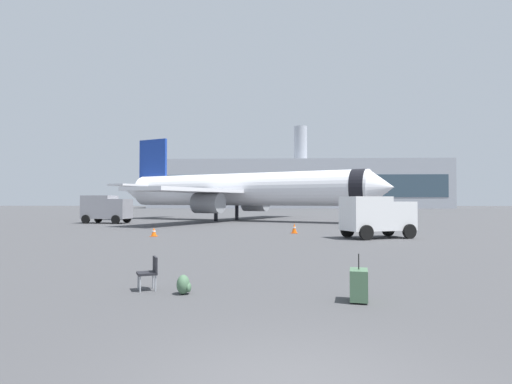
{
  "coord_description": "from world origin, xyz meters",
  "views": [
    {
      "loc": [
        -0.22,
        -5.12,
        2.31
      ],
      "look_at": [
        -1.72,
        26.7,
        3.0
      ],
      "focal_mm": 29.62,
      "sensor_mm": 36.0,
      "label": 1
    }
  ],
  "objects_px": {
    "service_truck": "(106,208)",
    "cargo_van": "(377,215)",
    "traveller_backpack": "(184,285)",
    "gate_chair": "(150,271)",
    "safety_cone_mid": "(154,232)",
    "rolling_suitcase": "(359,285)",
    "safety_cone_far": "(380,221)",
    "safety_cone_near": "(294,228)",
    "airplane_at_gate": "(240,190)"
  },
  "relations": [
    {
      "from": "safety_cone_mid",
      "to": "gate_chair",
      "type": "bearing_deg",
      "value": -74.03
    },
    {
      "from": "safety_cone_near",
      "to": "service_truck",
      "type": "bearing_deg",
      "value": 145.82
    },
    {
      "from": "service_truck",
      "to": "safety_cone_mid",
      "type": "relative_size",
      "value": 8.59
    },
    {
      "from": "cargo_van",
      "to": "gate_chair",
      "type": "xyz_separation_m",
      "value": [
        -9.59,
        -15.87,
        -0.95
      ]
    },
    {
      "from": "cargo_van",
      "to": "rolling_suitcase",
      "type": "height_order",
      "value": "cargo_van"
    },
    {
      "from": "rolling_suitcase",
      "to": "gate_chair",
      "type": "xyz_separation_m",
      "value": [
        -5.18,
        1.02,
        0.11
      ]
    },
    {
      "from": "safety_cone_far",
      "to": "rolling_suitcase",
      "type": "distance_m",
      "value": 33.19
    },
    {
      "from": "safety_cone_near",
      "to": "rolling_suitcase",
      "type": "relative_size",
      "value": 0.66
    },
    {
      "from": "safety_cone_near",
      "to": "rolling_suitcase",
      "type": "xyz_separation_m",
      "value": [
        0.59,
        -20.53,
        0.03
      ]
    },
    {
      "from": "airplane_at_gate",
      "to": "safety_cone_far",
      "type": "xyz_separation_m",
      "value": [
        14.5,
        -7.75,
        -3.31
      ]
    },
    {
      "from": "safety_cone_near",
      "to": "gate_chair",
      "type": "xyz_separation_m",
      "value": [
        -4.6,
        -19.51,
        0.14
      ]
    },
    {
      "from": "cargo_van",
      "to": "safety_cone_mid",
      "type": "xyz_separation_m",
      "value": [
        -14.3,
        0.58,
        -1.16
      ]
    },
    {
      "from": "safety_cone_mid",
      "to": "cargo_van",
      "type": "bearing_deg",
      "value": -2.33
    },
    {
      "from": "cargo_van",
      "to": "gate_chair",
      "type": "height_order",
      "value": "cargo_van"
    },
    {
      "from": "safety_cone_far",
      "to": "gate_chair",
      "type": "bearing_deg",
      "value": -113.43
    },
    {
      "from": "traveller_backpack",
      "to": "gate_chair",
      "type": "height_order",
      "value": "gate_chair"
    },
    {
      "from": "cargo_van",
      "to": "airplane_at_gate",
      "type": "bearing_deg",
      "value": 114.76
    },
    {
      "from": "service_truck",
      "to": "safety_cone_near",
      "type": "distance_m",
      "value": 23.06
    },
    {
      "from": "airplane_at_gate",
      "to": "rolling_suitcase",
      "type": "distance_m",
      "value": 40.5
    },
    {
      "from": "rolling_suitcase",
      "to": "safety_cone_far",
      "type": "bearing_deg",
      "value": 75.51
    },
    {
      "from": "cargo_van",
      "to": "safety_cone_far",
      "type": "distance_m",
      "value": 15.78
    },
    {
      "from": "cargo_van",
      "to": "safety_cone_near",
      "type": "height_order",
      "value": "cargo_van"
    },
    {
      "from": "airplane_at_gate",
      "to": "safety_cone_mid",
      "type": "bearing_deg",
      "value": -99.36
    },
    {
      "from": "airplane_at_gate",
      "to": "rolling_suitcase",
      "type": "relative_size",
      "value": 30.73
    },
    {
      "from": "safety_cone_mid",
      "to": "rolling_suitcase",
      "type": "height_order",
      "value": "rolling_suitcase"
    },
    {
      "from": "safety_cone_near",
      "to": "safety_cone_far",
      "type": "relative_size",
      "value": 1.01
    },
    {
      "from": "safety_cone_far",
      "to": "gate_chair",
      "type": "distance_m",
      "value": 33.91
    },
    {
      "from": "safety_cone_far",
      "to": "traveller_backpack",
      "type": "relative_size",
      "value": 1.48
    },
    {
      "from": "safety_cone_near",
      "to": "traveller_backpack",
      "type": "bearing_deg",
      "value": -100.25
    },
    {
      "from": "service_truck",
      "to": "cargo_van",
      "type": "height_order",
      "value": "service_truck"
    },
    {
      "from": "service_truck",
      "to": "rolling_suitcase",
      "type": "height_order",
      "value": "service_truck"
    },
    {
      "from": "rolling_suitcase",
      "to": "gate_chair",
      "type": "relative_size",
      "value": 1.28
    },
    {
      "from": "airplane_at_gate",
      "to": "traveller_backpack",
      "type": "distance_m",
      "value": 39.5
    },
    {
      "from": "traveller_backpack",
      "to": "safety_cone_far",
      "type": "bearing_deg",
      "value": 68.4
    },
    {
      "from": "service_truck",
      "to": "cargo_van",
      "type": "xyz_separation_m",
      "value": [
        24.05,
        -16.58,
        -0.16
      ]
    },
    {
      "from": "airplane_at_gate",
      "to": "traveller_backpack",
      "type": "height_order",
      "value": "airplane_at_gate"
    },
    {
      "from": "service_truck",
      "to": "rolling_suitcase",
      "type": "distance_m",
      "value": 38.82
    },
    {
      "from": "service_truck",
      "to": "safety_cone_near",
      "type": "bearing_deg",
      "value": -34.18
    },
    {
      "from": "safety_cone_mid",
      "to": "safety_cone_far",
      "type": "distance_m",
      "value": 23.37
    },
    {
      "from": "cargo_van",
      "to": "service_truck",
      "type": "bearing_deg",
      "value": 145.41
    },
    {
      "from": "safety_cone_mid",
      "to": "service_truck",
      "type": "bearing_deg",
      "value": 121.35
    },
    {
      "from": "cargo_van",
      "to": "rolling_suitcase",
      "type": "distance_m",
      "value": 17.49
    },
    {
      "from": "safety_cone_mid",
      "to": "rolling_suitcase",
      "type": "distance_m",
      "value": 20.07
    },
    {
      "from": "service_truck",
      "to": "cargo_van",
      "type": "distance_m",
      "value": 29.21
    },
    {
      "from": "airplane_at_gate",
      "to": "service_truck",
      "type": "height_order",
      "value": "airplane_at_gate"
    },
    {
      "from": "rolling_suitcase",
      "to": "gate_chair",
      "type": "distance_m",
      "value": 5.28
    },
    {
      "from": "safety_cone_near",
      "to": "safety_cone_mid",
      "type": "bearing_deg",
      "value": -161.78
    },
    {
      "from": "safety_cone_mid",
      "to": "traveller_backpack",
      "type": "bearing_deg",
      "value": -71.36
    },
    {
      "from": "safety_cone_mid",
      "to": "traveller_backpack",
      "type": "xyz_separation_m",
      "value": [
        5.7,
        -16.89,
        -0.06
      ]
    },
    {
      "from": "airplane_at_gate",
      "to": "gate_chair",
      "type": "bearing_deg",
      "value": -88.51
    }
  ]
}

